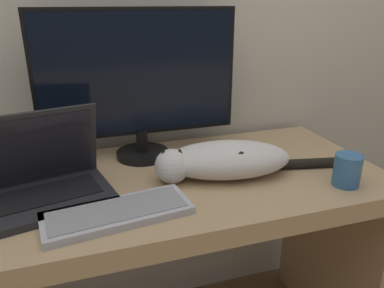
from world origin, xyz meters
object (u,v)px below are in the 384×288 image
Objects in this scene: monitor at (139,81)px; coffee_mug at (347,170)px; cat at (223,159)px; external_keyboard at (118,213)px; laptop at (45,183)px.

monitor reaches higher than coffee_mug.
coffee_mug is at bearing -36.91° from monitor.
coffee_mug is at bearing -15.18° from cat.
external_keyboard is 0.65× the size of cat.
monitor reaches higher than external_keyboard.
external_keyboard is 4.02× the size of coffee_mug.
laptop reaches higher than external_keyboard.
coffee_mug is (0.84, -0.18, -0.00)m from laptop.
external_keyboard is at bearing -109.96° from monitor.
monitor is 0.43m from laptop.
cat is 0.36m from coffee_mug.
laptop reaches higher than coffee_mug.
laptop is 0.24m from external_keyboard.
monitor is at bearing 142.48° from cat.
laptop is 0.98× the size of external_keyboard.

